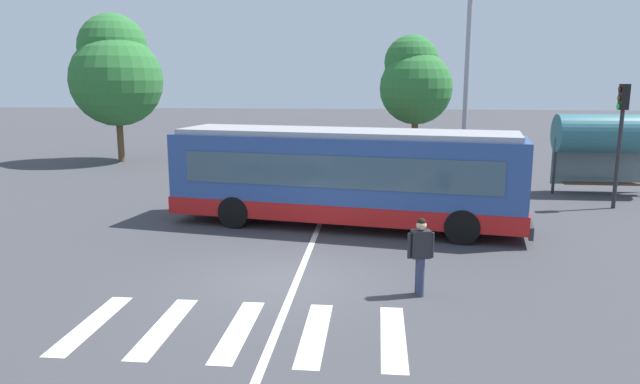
{
  "coord_description": "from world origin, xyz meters",
  "views": [
    {
      "loc": [
        2.11,
        -12.64,
        4.6
      ],
      "look_at": [
        0.44,
        4.18,
        1.3
      ],
      "focal_mm": 32.44,
      "sensor_mm": 36.0,
      "label": 1
    }
  ],
  "objects_px": {
    "parked_car_red": "(379,157)",
    "traffic_light_far_corner": "(621,125)",
    "pedestrian_crossing_street": "(421,252)",
    "background_tree_left": "(115,71)",
    "parked_car_teal": "(325,155)",
    "background_tree_right": "(415,81)",
    "parked_car_white": "(276,156)",
    "city_transit_bus": "(345,177)",
    "twin_arm_street_lamp": "(467,66)",
    "bus_stop_shelter": "(608,135)"
  },
  "relations": [
    {
      "from": "parked_car_red",
      "to": "traffic_light_far_corner",
      "type": "height_order",
      "value": "traffic_light_far_corner"
    },
    {
      "from": "pedestrian_crossing_street",
      "to": "traffic_light_far_corner",
      "type": "height_order",
      "value": "traffic_light_far_corner"
    },
    {
      "from": "traffic_light_far_corner",
      "to": "background_tree_left",
      "type": "distance_m",
      "value": 25.34
    },
    {
      "from": "parked_car_teal",
      "to": "background_tree_right",
      "type": "relative_size",
      "value": 0.65
    },
    {
      "from": "pedestrian_crossing_street",
      "to": "parked_car_red",
      "type": "height_order",
      "value": "pedestrian_crossing_street"
    },
    {
      "from": "parked_car_white",
      "to": "background_tree_left",
      "type": "relative_size",
      "value": 0.56
    },
    {
      "from": "city_transit_bus",
      "to": "parked_car_teal",
      "type": "height_order",
      "value": "city_transit_bus"
    },
    {
      "from": "parked_car_teal",
      "to": "twin_arm_street_lamp",
      "type": "xyz_separation_m",
      "value": [
        6.14,
        -5.89,
        4.35
      ]
    },
    {
      "from": "pedestrian_crossing_street",
      "to": "bus_stop_shelter",
      "type": "height_order",
      "value": "bus_stop_shelter"
    },
    {
      "from": "parked_car_white",
      "to": "traffic_light_far_corner",
      "type": "bearing_deg",
      "value": -28.19
    },
    {
      "from": "twin_arm_street_lamp",
      "to": "background_tree_right",
      "type": "height_order",
      "value": "twin_arm_street_lamp"
    },
    {
      "from": "background_tree_left",
      "to": "traffic_light_far_corner",
      "type": "bearing_deg",
      "value": -23.47
    },
    {
      "from": "twin_arm_street_lamp",
      "to": "bus_stop_shelter",
      "type": "bearing_deg",
      "value": 5.02
    },
    {
      "from": "bus_stop_shelter",
      "to": "twin_arm_street_lamp",
      "type": "distance_m",
      "value": 6.35
    },
    {
      "from": "pedestrian_crossing_street",
      "to": "parked_car_white",
      "type": "xyz_separation_m",
      "value": [
        -6.08,
        16.77,
        -0.2
      ]
    },
    {
      "from": "twin_arm_street_lamp",
      "to": "city_transit_bus",
      "type": "bearing_deg",
      "value": -128.32
    },
    {
      "from": "parked_car_white",
      "to": "background_tree_right",
      "type": "height_order",
      "value": "background_tree_right"
    },
    {
      "from": "city_transit_bus",
      "to": "background_tree_left",
      "type": "xyz_separation_m",
      "value": [
        -13.58,
        13.57,
        3.48
      ]
    },
    {
      "from": "parked_car_teal",
      "to": "city_transit_bus",
      "type": "bearing_deg",
      "value": -81.66
    },
    {
      "from": "twin_arm_street_lamp",
      "to": "background_tree_left",
      "type": "relative_size",
      "value": 1.0
    },
    {
      "from": "parked_car_white",
      "to": "traffic_light_far_corner",
      "type": "xyz_separation_m",
      "value": [
        13.7,
        -7.34,
        2.23
      ]
    },
    {
      "from": "traffic_light_far_corner",
      "to": "bus_stop_shelter",
      "type": "distance_m",
      "value": 2.75
    },
    {
      "from": "pedestrian_crossing_street",
      "to": "twin_arm_street_lamp",
      "type": "xyz_separation_m",
      "value": [
        2.48,
        11.54,
        4.14
      ]
    },
    {
      "from": "parked_car_red",
      "to": "bus_stop_shelter",
      "type": "bearing_deg",
      "value": -28.42
    },
    {
      "from": "city_transit_bus",
      "to": "pedestrian_crossing_street",
      "type": "xyz_separation_m",
      "value": [
        1.97,
        -5.91,
        -0.62
      ]
    },
    {
      "from": "pedestrian_crossing_street",
      "to": "background_tree_left",
      "type": "distance_m",
      "value": 25.26
    },
    {
      "from": "parked_car_red",
      "to": "parked_car_teal",
      "type": "bearing_deg",
      "value": 170.31
    },
    {
      "from": "pedestrian_crossing_street",
      "to": "traffic_light_far_corner",
      "type": "relative_size",
      "value": 0.39
    },
    {
      "from": "parked_car_white",
      "to": "bus_stop_shelter",
      "type": "xyz_separation_m",
      "value": [
        14.29,
        -4.72,
        1.65
      ]
    },
    {
      "from": "pedestrian_crossing_street",
      "to": "parked_car_teal",
      "type": "xyz_separation_m",
      "value": [
        -3.66,
        17.43,
        -0.2
      ]
    },
    {
      "from": "city_transit_bus",
      "to": "pedestrian_crossing_street",
      "type": "relative_size",
      "value": 6.63
    },
    {
      "from": "pedestrian_crossing_street",
      "to": "twin_arm_street_lamp",
      "type": "relative_size",
      "value": 0.21
    },
    {
      "from": "twin_arm_street_lamp",
      "to": "background_tree_right",
      "type": "relative_size",
      "value": 1.17
    },
    {
      "from": "parked_car_teal",
      "to": "parked_car_red",
      "type": "relative_size",
      "value": 0.99
    },
    {
      "from": "background_tree_left",
      "to": "parked_car_teal",
      "type": "bearing_deg",
      "value": -9.79
    },
    {
      "from": "bus_stop_shelter",
      "to": "background_tree_left",
      "type": "bearing_deg",
      "value": 162.62
    },
    {
      "from": "parked_car_white",
      "to": "background_tree_left",
      "type": "distance_m",
      "value": 10.75
    },
    {
      "from": "city_transit_bus",
      "to": "twin_arm_street_lamp",
      "type": "height_order",
      "value": "twin_arm_street_lamp"
    },
    {
      "from": "bus_stop_shelter",
      "to": "background_tree_left",
      "type": "relative_size",
      "value": 0.5
    },
    {
      "from": "pedestrian_crossing_street",
      "to": "bus_stop_shelter",
      "type": "relative_size",
      "value": 0.42
    },
    {
      "from": "background_tree_left",
      "to": "city_transit_bus",
      "type": "bearing_deg",
      "value": -44.98
    },
    {
      "from": "parked_car_teal",
      "to": "parked_car_red",
      "type": "bearing_deg",
      "value": -9.69
    },
    {
      "from": "traffic_light_far_corner",
      "to": "parked_car_white",
      "type": "bearing_deg",
      "value": 151.81
    },
    {
      "from": "background_tree_left",
      "to": "bus_stop_shelter",
      "type": "bearing_deg",
      "value": -17.38
    },
    {
      "from": "bus_stop_shelter",
      "to": "parked_car_teal",
      "type": "bearing_deg",
      "value": 155.6
    },
    {
      "from": "traffic_light_far_corner",
      "to": "background_tree_left",
      "type": "height_order",
      "value": "background_tree_left"
    },
    {
      "from": "background_tree_left",
      "to": "parked_car_white",
      "type": "bearing_deg",
      "value": -15.99
    },
    {
      "from": "traffic_light_far_corner",
      "to": "twin_arm_street_lamp",
      "type": "relative_size",
      "value": 0.54
    },
    {
      "from": "parked_car_teal",
      "to": "background_tree_right",
      "type": "distance_m",
      "value": 6.76
    },
    {
      "from": "parked_car_teal",
      "to": "background_tree_right",
      "type": "bearing_deg",
      "value": 33.76
    }
  ]
}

